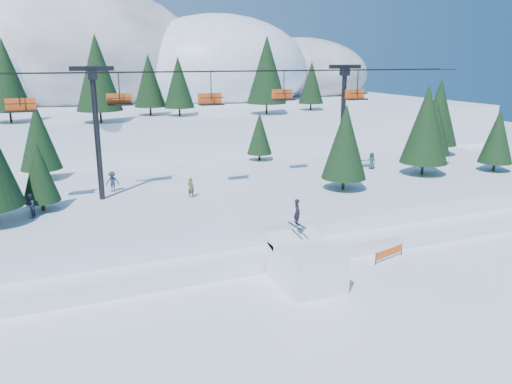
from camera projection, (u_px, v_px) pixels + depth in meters
name	position (u px, v px, depth m)	size (l,w,h in m)	color
ground	(309.00, 307.00, 27.60)	(160.00, 160.00, 0.00)	white
mid_shelf	(211.00, 202.00, 43.34)	(70.00, 22.00, 2.50)	white
berm	(254.00, 249.00, 34.60)	(70.00, 6.00, 1.10)	white
mountain_ridge	(89.00, 80.00, 88.67)	(119.00, 61.27, 26.46)	white
jump_kicker	(306.00, 264.00, 30.19)	(3.40, 4.64, 4.99)	white
chairlift	(214.00, 108.00, 41.46)	(46.72, 3.21, 10.28)	black
conifer_stand	(214.00, 136.00, 42.73)	(62.21, 17.62, 9.01)	black
distant_skiers	(172.00, 182.00, 41.46)	(32.32, 6.04, 1.74)	#242D42
banner_near	(389.00, 252.00, 33.97)	(2.76, 0.80, 0.90)	black
banner_far	(368.00, 244.00, 35.45)	(2.74, 0.86, 0.90)	black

